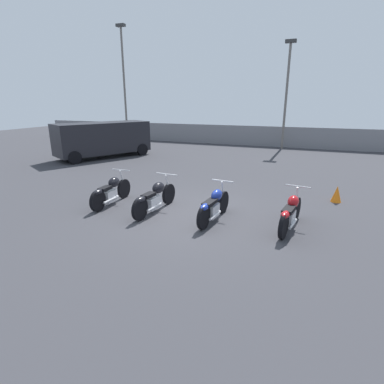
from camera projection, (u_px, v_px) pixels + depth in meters
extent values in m
plane|color=#38383D|center=(190.00, 214.00, 8.88)|extent=(60.00, 60.00, 0.00)
cube|color=gray|center=(265.00, 136.00, 22.00)|extent=(40.00, 0.04, 1.46)
cylinder|color=slate|center=(124.00, 87.00, 23.93)|extent=(0.16, 0.16, 8.62)
cube|color=#333333|center=(121.00, 25.00, 22.64)|extent=(0.70, 0.35, 0.20)
cylinder|color=slate|center=(286.00, 98.00, 20.13)|extent=(0.16, 0.16, 6.79)
cube|color=#333333|center=(291.00, 41.00, 19.11)|extent=(0.70, 0.35, 0.20)
cylinder|color=black|center=(124.00, 189.00, 10.30)|extent=(0.11, 0.66, 0.66)
cylinder|color=black|center=(98.00, 201.00, 9.04)|extent=(0.11, 0.66, 0.66)
cube|color=silver|center=(110.00, 196.00, 9.61)|extent=(0.20, 0.51, 0.36)
ellipsoid|color=black|center=(114.00, 182.00, 9.71)|extent=(0.28, 0.49, 0.32)
cube|color=black|center=(105.00, 188.00, 9.31)|extent=(0.24, 0.45, 0.10)
ellipsoid|color=black|center=(98.00, 192.00, 9.00)|extent=(0.20, 0.44, 0.16)
cylinder|color=silver|center=(121.00, 170.00, 10.01)|extent=(0.66, 0.04, 0.04)
cylinder|color=silver|center=(122.00, 179.00, 10.16)|extent=(0.05, 0.26, 0.66)
cylinder|color=silver|center=(111.00, 200.00, 9.47)|extent=(0.08, 0.74, 0.07)
cylinder|color=black|center=(169.00, 194.00, 9.70)|extent=(0.16, 0.67, 0.66)
cylinder|color=black|center=(140.00, 209.00, 8.34)|extent=(0.16, 0.67, 0.66)
cube|color=silver|center=(154.00, 203.00, 8.97)|extent=(0.25, 0.58, 0.36)
ellipsoid|color=black|center=(158.00, 188.00, 9.08)|extent=(0.33, 0.54, 0.34)
cube|color=black|center=(148.00, 195.00, 8.64)|extent=(0.28, 0.49, 0.10)
ellipsoid|color=black|center=(141.00, 200.00, 8.31)|extent=(0.24, 0.46, 0.16)
cylinder|color=silver|center=(167.00, 174.00, 9.42)|extent=(0.75, 0.10, 0.04)
cylinder|color=silver|center=(168.00, 184.00, 9.56)|extent=(0.07, 0.26, 0.66)
cylinder|color=silver|center=(155.00, 207.00, 8.80)|extent=(0.13, 0.72, 0.07)
cylinder|color=black|center=(223.00, 202.00, 8.94)|extent=(0.17, 0.66, 0.66)
cylinder|color=black|center=(204.00, 217.00, 7.77)|extent=(0.17, 0.66, 0.66)
cube|color=silver|center=(213.00, 211.00, 8.31)|extent=(0.25, 0.51, 0.36)
ellipsoid|color=navy|center=(217.00, 195.00, 8.39)|extent=(0.32, 0.53, 0.32)
cube|color=black|center=(210.00, 203.00, 8.02)|extent=(0.30, 0.62, 0.10)
ellipsoid|color=navy|center=(205.00, 207.00, 7.74)|extent=(0.24, 0.46, 0.16)
cylinder|color=silver|center=(223.00, 181.00, 8.66)|extent=(0.67, 0.11, 0.04)
cylinder|color=silver|center=(223.00, 192.00, 8.80)|extent=(0.08, 0.26, 0.66)
cylinder|color=silver|center=(215.00, 215.00, 8.16)|extent=(0.14, 0.70, 0.07)
cylinder|color=black|center=(296.00, 209.00, 8.34)|extent=(0.21, 0.68, 0.67)
cylinder|color=black|center=(284.00, 226.00, 7.23)|extent=(0.21, 0.68, 0.67)
cube|color=silver|center=(290.00, 219.00, 7.74)|extent=(0.28, 0.51, 0.37)
ellipsoid|color=#AD1419|center=(293.00, 202.00, 7.81)|extent=(0.35, 0.48, 0.33)
cube|color=black|center=(289.00, 210.00, 7.46)|extent=(0.33, 0.58, 0.10)
ellipsoid|color=#AD1419|center=(285.00, 215.00, 7.19)|extent=(0.27, 0.47, 0.16)
cylinder|color=silver|center=(298.00, 186.00, 8.06)|extent=(0.64, 0.14, 0.04)
cylinder|color=silver|center=(297.00, 198.00, 8.20)|extent=(0.09, 0.26, 0.67)
cylinder|color=silver|center=(293.00, 224.00, 7.59)|extent=(0.18, 0.65, 0.07)
cube|color=black|center=(103.00, 138.00, 17.55)|extent=(4.09, 5.62, 1.75)
cube|color=black|center=(142.00, 128.00, 19.12)|extent=(1.47, 0.78, 0.53)
cylinder|color=black|center=(128.00, 146.00, 19.72)|extent=(0.52, 0.72, 0.70)
cylinder|color=black|center=(142.00, 149.00, 18.48)|extent=(0.52, 0.72, 0.70)
cylinder|color=black|center=(63.00, 153.00, 17.09)|extent=(0.52, 0.72, 0.70)
cylinder|color=black|center=(75.00, 158.00, 15.85)|extent=(0.52, 0.72, 0.70)
cone|color=orange|center=(337.00, 194.00, 9.89)|extent=(0.33, 0.33, 0.55)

